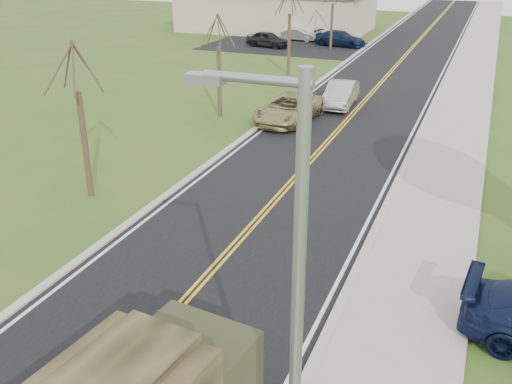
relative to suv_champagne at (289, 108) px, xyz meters
The scene contains 15 objects.
road 17.72m from the suv_champagne, 80.24° to the left, with size 8.00×120.00×0.01m, color black.
curb_right 18.87m from the suv_champagne, 67.71° to the left, with size 0.30×120.00×0.12m, color #9E998E.
sidewalk_right 19.60m from the suv_champagne, 62.97° to the left, with size 3.20×120.00×0.10m, color #9E998E.
curb_left 17.50m from the suv_champagne, 93.77° to the left, with size 0.30×120.00×0.10m, color #9E998E.
street_light 24.65m from the suv_champagne, 71.08° to the right, with size 1.65×0.22×8.00m.
bare_tree_a 13.31m from the suv_champagne, 107.68° to the right, with size 1.93×2.26×6.08m.
bare_tree_b 4.40m from the suv_champagne, behind, with size 1.83×2.14×5.73m.
bare_tree_c 12.30m from the suv_champagne, 109.27° to the left, with size 2.04×2.39×6.42m.
bare_tree_d 23.85m from the suv_champagne, 99.69° to the left, with size 1.88×2.20×5.91m.
commercial_building 35.90m from the suv_champagne, 111.23° to the left, with size 25.50×21.50×5.65m.
suv_champagne is the anchor object (origin of this frame).
sedan_silver 4.62m from the suv_champagne, 66.31° to the left, with size 1.56×4.49×1.48m, color #ABABB0.
lot_car_dark 24.44m from the suv_champagne, 113.80° to the left, with size 1.71×4.24×1.45m, color black.
lot_car_silver 28.32m from the suv_champagne, 107.03° to the left, with size 1.29×3.71×1.22m, color #B6B6BB.
lot_car_navy 25.69m from the suv_champagne, 98.04° to the left, with size 2.01×4.95×1.44m, color #0E1A33.
Camera 1 is at (6.93, -6.76, 9.31)m, focal length 40.00 mm.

